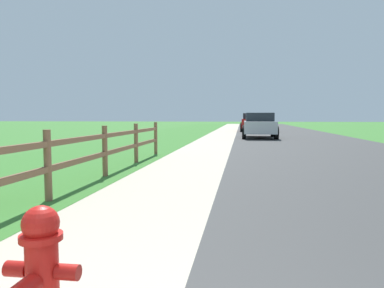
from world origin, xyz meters
TOP-DOWN VIEW (x-y plane):
  - ground_plane at (0.00, 25.00)m, footprint 120.00×120.00m
  - road_asphalt at (3.50, 27.00)m, footprint 7.00×66.00m
  - curb_concrete at (-3.00, 27.00)m, footprint 6.00×66.00m
  - grass_verge at (-4.50, 27.00)m, footprint 5.00×66.00m
  - fire_hydrant at (-0.69, 1.33)m, footprint 0.43×0.37m
  - rail_fence at (-2.44, 5.60)m, footprint 0.11×11.34m
  - parked_suv_silver at (1.41, 20.94)m, footprint 1.99×4.21m
  - parked_car_red at (1.30, 30.36)m, footprint 2.08×4.79m

SIDE VIEW (x-z plane):
  - ground_plane at x=0.00m, z-range 0.00..0.00m
  - road_asphalt at x=3.50m, z-range 0.00..0.01m
  - curb_concrete at x=-3.00m, z-range 0.00..0.01m
  - grass_verge at x=-4.50m, z-range 0.00..0.01m
  - fire_hydrant at x=-0.69m, z-range 0.02..0.79m
  - rail_fence at x=-2.44m, z-range 0.09..1.16m
  - parked_suv_silver at x=1.41m, z-range 0.02..1.49m
  - parked_car_red at x=1.30m, z-range 0.01..1.53m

